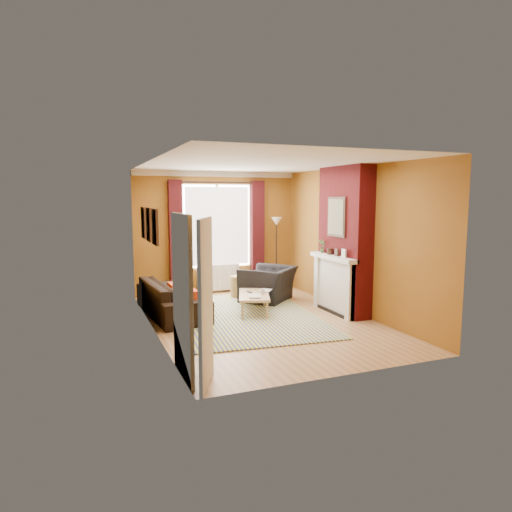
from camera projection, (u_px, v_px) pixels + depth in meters
name	position (u px, v px, depth m)	size (l,w,h in m)	color
ground	(261.00, 321.00, 8.26)	(5.50, 5.50, 0.00)	#986F45
room_walls	(287.00, 242.00, 8.57)	(3.82, 5.54, 2.83)	brown
striped_rug	(241.00, 316.00, 8.52)	(3.00, 3.93, 0.02)	#34448F
sofa	(172.00, 298.00, 8.61)	(2.22, 0.87, 0.65)	black
armchair	(268.00, 284.00, 9.79)	(1.12, 0.98, 0.73)	black
coffee_table	(254.00, 296.00, 8.76)	(0.91, 1.25, 0.37)	tan
wicker_stool	(239.00, 287.00, 10.14)	(0.43, 0.43, 0.48)	olive
floor_lamp	(276.00, 233.00, 10.79)	(0.30, 0.30, 1.75)	black
book_a	(249.00, 296.00, 8.46)	(0.22, 0.30, 0.03)	#999999
book_b	(260.00, 290.00, 9.03)	(0.22, 0.30, 0.02)	#999999
mug	(263.00, 291.00, 8.75)	(0.10, 0.10, 0.09)	#999999
tv_remote	(249.00, 292.00, 8.88)	(0.06, 0.16, 0.02)	#232325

